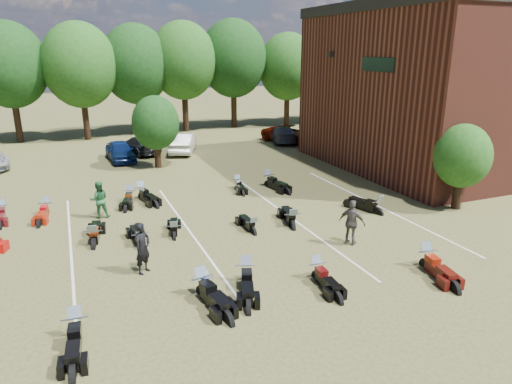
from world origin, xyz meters
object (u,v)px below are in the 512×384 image
car_4 (120,151)px  person_grey (352,223)px  person_green (99,200)px  motorcycle_3 (206,294)px  person_black (143,248)px  motorcycle_14 (3,217)px

car_4 → person_grey: 20.55m
person_green → motorcycle_3: person_green is taller
car_4 → person_black: 18.58m
person_grey → motorcycle_3: bearing=66.7°
car_4 → person_green: 12.13m
motorcycle_3 → motorcycle_14: size_ratio=0.92×
person_black → person_green: size_ratio=1.07×
person_black → motorcycle_14: 10.12m
motorcycle_3 → motorcycle_14: motorcycle_14 is taller
person_black → motorcycle_3: size_ratio=0.98×
motorcycle_3 → car_4: bearing=80.1°
person_black → person_grey: size_ratio=1.01×
car_4 → motorcycle_3: bearing=-93.0°
person_green → motorcycle_3: (2.65, -8.99, -0.92)m
motorcycle_3 → person_green: bearing=95.7°
person_green → person_grey: bearing=145.3°
person_black → motorcycle_3: 3.05m
person_green → motorcycle_14: 4.89m
car_4 → person_grey: (7.06, -19.30, 0.25)m
person_green → person_grey: size_ratio=0.94×
person_green → person_black: bearing=101.9°
person_green → motorcycle_14: (-4.42, 1.88, -0.92)m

